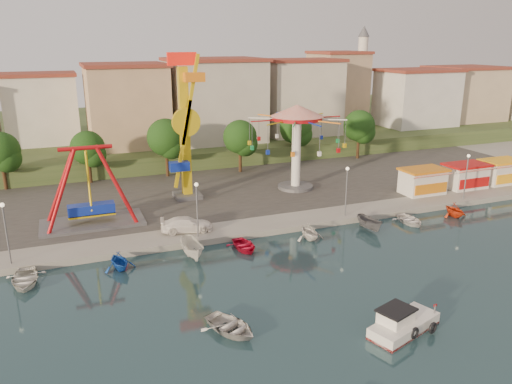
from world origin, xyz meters
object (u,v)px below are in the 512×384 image
pirate_ship_ride (89,188)px  kamikaze_tower (186,130)px  cabin_motorboat (402,325)px  rowboat_a (231,326)px  van (187,224)px  wave_swinger (297,128)px

pirate_ship_ride → kamikaze_tower: (11.18, 4.91, 4.21)m
kamikaze_tower → cabin_motorboat: bearing=-79.0°
pirate_ship_ride → rowboat_a: size_ratio=2.48×
van → wave_swinger: bearing=-50.1°
pirate_ship_ride → cabin_motorboat: 32.14m
rowboat_a → van: bearing=60.1°
kamikaze_tower → wave_swinger: size_ratio=1.42×
wave_swinger → van: 20.00m
pirate_ship_ride → wave_swinger: (24.56, 3.90, 3.80)m
pirate_ship_ride → cabin_motorboat: (17.35, -26.77, -3.90)m
kamikaze_tower → van: (-2.88, -10.42, -7.29)m
cabin_motorboat → rowboat_a: cabin_motorboat is taller
kamikaze_tower → van: 13.04m
cabin_motorboat → van: 23.12m
wave_swinger → cabin_motorboat: size_ratio=2.05×
kamikaze_tower → wave_swinger: (13.38, -1.01, -0.40)m
pirate_ship_ride → van: pirate_ship_ride is taller
cabin_motorboat → rowboat_a: bearing=140.3°
pirate_ship_ride → rowboat_a: bearing=-73.1°
wave_swinger → rowboat_a: (-17.67, -26.59, -7.78)m
pirate_ship_ride → wave_swinger: size_ratio=0.86×
kamikaze_tower → wave_swinger: kamikaze_tower is taller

